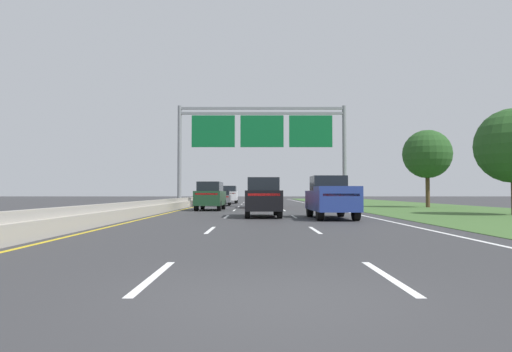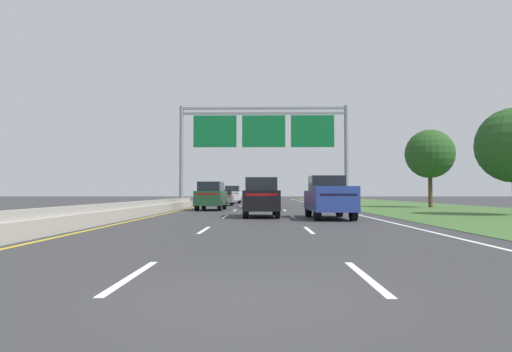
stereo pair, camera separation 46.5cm
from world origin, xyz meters
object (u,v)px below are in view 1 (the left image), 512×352
(overhead_sign_gantry, at_px, (261,135))
(pickup_truck_blue, at_px, (329,197))
(car_white_left_lane_suv, at_px, (228,194))
(roadside_tree_near, at_px, (512,146))
(car_grey_left_lane_sedan, at_px, (220,197))
(car_black_centre_lane_suv, at_px, (261,197))
(car_red_centre_lane_suv, at_px, (259,195))
(car_darkgreen_left_lane_suv, at_px, (209,195))
(roadside_tree_mid, at_px, (426,154))

(overhead_sign_gantry, xyz_separation_m, pickup_truck_blue, (3.30, -17.28, -5.35))
(car_white_left_lane_suv, height_order, roadside_tree_near, roadside_tree_near)
(overhead_sign_gantry, xyz_separation_m, car_grey_left_lane_sedan, (-4.04, 6.37, -5.60))
(car_grey_left_lane_sedan, relative_size, car_black_centre_lane_suv, 0.94)
(overhead_sign_gantry, xyz_separation_m, car_white_left_lane_suv, (-3.76, 15.28, -5.32))
(overhead_sign_gantry, bearing_deg, car_grey_left_lane_sedan, 122.35)
(pickup_truck_blue, relative_size, car_black_centre_lane_suv, 1.15)
(car_white_left_lane_suv, bearing_deg, car_black_centre_lane_suv, -173.84)
(car_white_left_lane_suv, xyz_separation_m, car_grey_left_lane_sedan, (-0.27, -8.91, -0.28))
(pickup_truck_blue, xyz_separation_m, car_red_centre_lane_suv, (-3.46, 15.93, 0.02))
(overhead_sign_gantry, distance_m, car_black_centre_lane_suv, 16.67)
(car_grey_left_lane_sedan, relative_size, car_red_centre_lane_suv, 0.94)
(car_red_centre_lane_suv, relative_size, roadside_tree_near, 0.75)
(car_black_centre_lane_suv, xyz_separation_m, car_red_centre_lane_suv, (0.02, 14.45, 0.00))
(pickup_truck_blue, distance_m, car_black_centre_lane_suv, 3.78)
(overhead_sign_gantry, xyz_separation_m, roadside_tree_near, (14.59, -13.92, -2.35))
(pickup_truck_blue, height_order, roadside_tree_near, roadside_tree_near)
(car_white_left_lane_suv, distance_m, roadside_tree_near, 34.61)
(car_darkgreen_left_lane_suv, relative_size, roadside_tree_near, 0.76)
(car_black_centre_lane_suv, relative_size, roadside_tree_near, 0.75)
(overhead_sign_gantry, distance_m, car_white_left_lane_suv, 16.61)
(car_grey_left_lane_sedan, relative_size, car_darkgreen_left_lane_suv, 0.94)
(car_red_centre_lane_suv, height_order, roadside_tree_near, roadside_tree_near)
(roadside_tree_near, xyz_separation_m, roadside_tree_mid, (0.05, 13.77, 0.64))
(car_white_left_lane_suv, height_order, roadside_tree_mid, roadside_tree_mid)
(car_grey_left_lane_sedan, height_order, car_red_centre_lane_suv, car_red_centre_lane_suv)
(pickup_truck_blue, distance_m, car_grey_left_lane_sedan, 24.76)
(overhead_sign_gantry, relative_size, pickup_truck_blue, 2.78)
(roadside_tree_near, relative_size, roadside_tree_mid, 0.91)
(car_red_centre_lane_suv, bearing_deg, car_darkgreen_left_lane_suv, 141.96)
(overhead_sign_gantry, distance_m, car_grey_left_lane_sedan, 9.40)
(car_white_left_lane_suv, xyz_separation_m, roadside_tree_mid, (18.41, -15.42, 3.61))
(car_white_left_lane_suv, distance_m, car_grey_left_lane_sedan, 8.92)
(car_grey_left_lane_sedan, height_order, car_black_centre_lane_suv, car_black_centre_lane_suv)
(car_grey_left_lane_sedan, height_order, roadside_tree_near, roadside_tree_near)
(roadside_tree_mid, bearing_deg, roadside_tree_near, -90.22)
(car_red_centre_lane_suv, distance_m, roadside_tree_mid, 15.28)
(roadside_tree_mid, bearing_deg, car_red_centre_lane_suv, -175.34)
(car_darkgreen_left_lane_suv, bearing_deg, roadside_tree_near, -110.71)
(car_grey_left_lane_sedan, xyz_separation_m, roadside_tree_mid, (18.68, -6.52, 3.89))
(car_grey_left_lane_sedan, bearing_deg, overhead_sign_gantry, -149.31)
(pickup_truck_blue, distance_m, roadside_tree_near, 12.16)
(roadside_tree_mid, bearing_deg, car_black_centre_lane_suv, -133.43)
(car_white_left_lane_suv, relative_size, car_black_centre_lane_suv, 1.00)
(car_grey_left_lane_sedan, bearing_deg, car_black_centre_lane_suv, -171.78)
(overhead_sign_gantry, relative_size, roadside_tree_near, 2.40)
(overhead_sign_gantry, relative_size, car_red_centre_lane_suv, 3.19)
(car_darkgreen_left_lane_suv, relative_size, car_black_centre_lane_suv, 1.00)
(pickup_truck_blue, height_order, roadside_tree_mid, roadside_tree_mid)
(car_black_centre_lane_suv, bearing_deg, pickup_truck_blue, -114.07)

